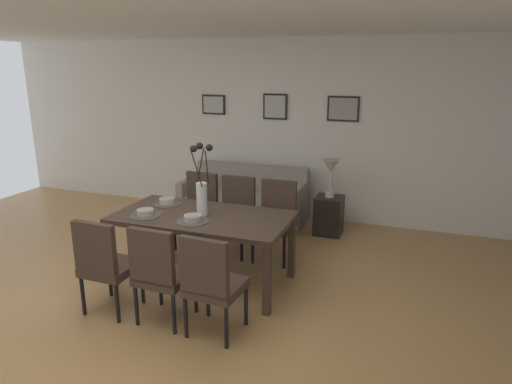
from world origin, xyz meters
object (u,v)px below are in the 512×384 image
table_lamp (331,170)px  dining_chair_mid_left (211,281)px  centerpiece_vase (202,188)px  side_table (329,215)px  sofa (245,204)px  framed_picture_center (275,107)px  dining_chair_far_right (235,211)px  bowl_near_left (145,212)px  dining_chair_near_left (105,262)px  bowl_near_right (167,200)px  framed_picture_left (214,105)px  framed_picture_right (343,109)px  dining_chair_mid_right (276,216)px  dining_table (203,222)px  bowl_far_left (193,218)px  dining_chair_near_right (198,206)px  dining_chair_far_left (160,270)px

table_lamp → dining_chair_mid_left: bearing=-99.0°
centerpiece_vase → side_table: centerpiece_vase is taller
sofa → framed_picture_center: (0.28, 0.51, 1.36)m
dining_chair_far_right → framed_picture_center: 1.90m
bowl_near_left → dining_chair_near_left: bearing=-90.4°
bowl_near_right → framed_picture_left: bearing=101.4°
dining_chair_mid_left → framed_picture_right: framed_picture_right is taller
dining_chair_mid_right → dining_table: bearing=-121.2°
table_lamp → framed_picture_center: framed_picture_center is taller
bowl_near_right → framed_picture_left: size_ratio=0.45×
side_table → framed_picture_center: 1.77m
dining_table → centerpiece_vase: (0.00, 0.00, 0.36)m
side_table → table_lamp: (0.00, 0.00, 0.63)m
dining_table → dining_chair_far_right: 0.89m
dining_chair_far_right → side_table: (0.96, 0.98, -0.25)m
dining_chair_mid_right → bowl_far_left: dining_chair_mid_right is taller
bowl_far_left → framed_picture_right: 2.93m
dining_chair_far_right → side_table: size_ratio=1.77×
bowl_near_right → bowl_far_left: (0.54, -0.42, 0.00)m
dining_chair_near_right → dining_chair_far_right: same height
dining_chair_mid_left → table_lamp: bearing=81.0°
dining_table → framed_picture_center: (-0.00, 2.41, 0.97)m
dining_chair_near_left → dining_chair_mid_left: size_ratio=1.00×
dining_chair_near_right → centerpiece_vase: 1.16m
dining_chair_near_right → bowl_far_left: 1.26m
bowl_near_right → bowl_far_left: bearing=-38.2°
dining_table → framed_picture_left: framed_picture_left is taller
framed_picture_right → dining_chair_far_left: bearing=-106.5°
dining_chair_far_right → centerpiece_vase: centerpiece_vase is taller
sofa → table_lamp: 1.38m
dining_chair_near_left → framed_picture_center: framed_picture_center is taller
dining_chair_mid_left → sofa: size_ratio=0.54×
dining_chair_mid_right → bowl_near_right: bearing=-148.6°
dining_chair_near_left → bowl_near_left: 0.72m
dining_chair_mid_left → side_table: size_ratio=1.77×
dining_table → dining_chair_near_right: 1.05m
dining_chair_near_left → side_table: 3.13m
dining_chair_far_left → dining_chair_mid_right: same height
dining_chair_near_right → side_table: dining_chair_near_right is taller
dining_chair_mid_left → sofa: bearing=106.1°
framed_picture_right → bowl_near_left: bearing=-120.2°
dining_table → bowl_near_right: size_ratio=10.59×
dining_chair_mid_right → framed_picture_right: size_ratio=2.10×
centerpiece_vase → dining_chair_far_right: bearing=90.3°
dining_chair_mid_right → bowl_near_right: size_ratio=5.41×
dining_table → framed_picture_left: (-0.98, 2.41, 0.97)m
dining_chair_far_left → centerpiece_vase: (-0.01, 0.86, 0.51)m
dining_chair_mid_right → framed_picture_left: size_ratio=2.46×
dining_chair_near_left → bowl_far_left: size_ratio=5.41×
sofa → framed_picture_left: (-0.70, 0.51, 1.36)m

